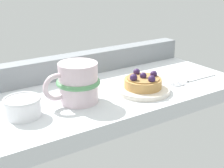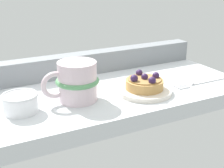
% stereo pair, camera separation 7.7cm
% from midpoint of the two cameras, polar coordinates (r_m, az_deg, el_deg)
% --- Properties ---
extents(ground_plane, '(0.72, 0.33, 0.04)m').
position_cam_midpoint_polar(ground_plane, '(0.84, -3.71, -2.16)').
color(ground_plane, silver).
extents(window_rail_back, '(0.71, 0.05, 0.06)m').
position_cam_midpoint_polar(window_rail_back, '(0.94, -8.17, 3.47)').
color(window_rail_back, gray).
rests_on(window_rail_back, ground_plane).
extents(dessert_plate, '(0.14, 0.14, 0.01)m').
position_cam_midpoint_polar(dessert_plate, '(0.81, 2.71, -1.04)').
color(dessert_plate, silver).
rests_on(dessert_plate, ground_plane).
extents(raspberry_tart, '(0.09, 0.09, 0.04)m').
position_cam_midpoint_polar(raspberry_tart, '(0.80, 2.75, 0.34)').
color(raspberry_tart, tan).
rests_on(raspberry_tart, dessert_plate).
extents(coffee_mug, '(0.14, 0.10, 0.09)m').
position_cam_midpoint_polar(coffee_mug, '(0.74, -9.10, 0.16)').
color(coffee_mug, silver).
rests_on(coffee_mug, ground_plane).
extents(dessert_fork, '(0.16, 0.02, 0.01)m').
position_cam_midpoint_polar(dessert_fork, '(0.91, 11.90, 0.74)').
color(dessert_fork, silver).
rests_on(dessert_fork, ground_plane).
extents(sugar_bowl, '(0.08, 0.08, 0.04)m').
position_cam_midpoint_polar(sugar_bowl, '(0.71, -18.48, -3.83)').
color(sugar_bowl, white).
rests_on(sugar_bowl, ground_plane).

